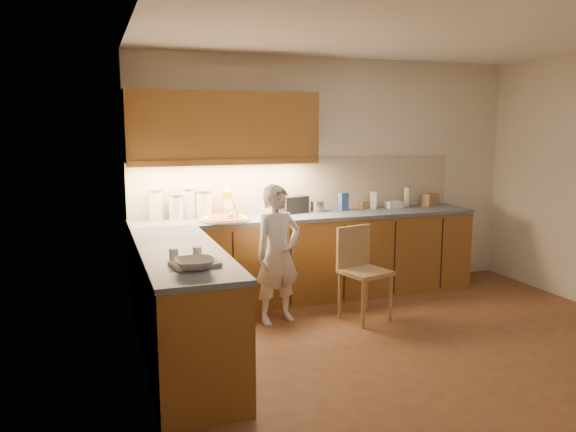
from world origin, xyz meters
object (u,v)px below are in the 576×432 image
at_px(child, 278,254).
at_px(toaster, 294,204).
at_px(oil_jug, 227,203).
at_px(pizza_on_board, 225,219).
at_px(wooden_chair, 361,266).

height_order(child, toaster, child).
bearing_deg(child, oil_jug, 97.47).
height_order(pizza_on_board, wooden_chair, pizza_on_board).
xyz_separation_m(pizza_on_board, oil_jug, (0.09, 0.26, 0.12)).
relative_size(wooden_chair, toaster, 2.81).
xyz_separation_m(wooden_chair, oil_jug, (-1.09, 0.93, 0.54)).
distance_m(child, toaster, 0.95).
height_order(wooden_chair, toaster, toaster).
relative_size(wooden_chair, oil_jug, 2.90).
height_order(child, wooden_chair, child).
bearing_deg(child, toaster, 46.22).
bearing_deg(toaster, wooden_chair, -82.08).
height_order(pizza_on_board, child, child).
relative_size(oil_jug, toaster, 0.97).
relative_size(child, oil_jug, 4.26).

